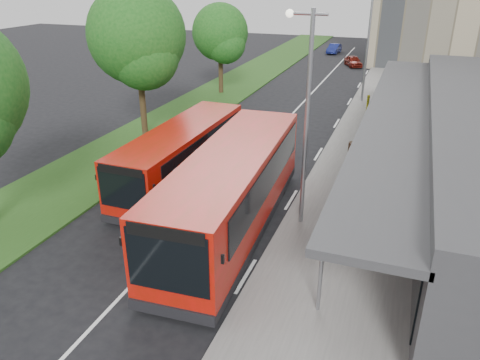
% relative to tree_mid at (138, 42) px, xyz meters
% --- Properties ---
extents(ground, '(120.00, 120.00, 0.00)m').
position_rel_tree_mid_xyz_m(ground, '(7.01, -9.05, -5.63)').
color(ground, black).
rests_on(ground, ground).
extents(pavement, '(5.00, 80.00, 0.15)m').
position_rel_tree_mid_xyz_m(pavement, '(13.01, 10.95, -5.56)').
color(pavement, slate).
rests_on(pavement, ground).
extents(grass_verge, '(5.00, 80.00, 0.10)m').
position_rel_tree_mid_xyz_m(grass_verge, '(0.01, 10.95, -5.58)').
color(grass_verge, '#204516').
rests_on(grass_verge, ground).
extents(lane_centre_line, '(0.12, 70.00, 0.01)m').
position_rel_tree_mid_xyz_m(lane_centre_line, '(7.01, 5.95, -5.63)').
color(lane_centre_line, silver).
rests_on(lane_centre_line, ground).
extents(kerb_dashes, '(0.12, 56.00, 0.01)m').
position_rel_tree_mid_xyz_m(kerb_dashes, '(10.31, 9.95, -5.63)').
color(kerb_dashes, silver).
rests_on(kerb_dashes, ground).
extents(station_building, '(7.70, 26.00, 4.00)m').
position_rel_tree_mid_xyz_m(station_building, '(17.87, -1.05, -3.59)').
color(station_building, '#323235').
rests_on(station_building, ground).
extents(tree_mid, '(5.43, 5.43, 8.72)m').
position_rel_tree_mid_xyz_m(tree_mid, '(0.00, 0.00, 0.00)').
color(tree_mid, '#382816').
rests_on(tree_mid, ground).
extents(tree_far, '(4.42, 4.42, 7.05)m').
position_rel_tree_mid_xyz_m(tree_far, '(0.00, 12.00, -1.08)').
color(tree_far, '#382816').
rests_on(tree_far, ground).
extents(lamp_post_near, '(1.44, 0.28, 8.00)m').
position_rel_tree_mid_xyz_m(lamp_post_near, '(11.13, -7.05, -0.91)').
color(lamp_post_near, gray).
rests_on(lamp_post_near, pavement).
extents(lamp_post_far, '(1.44, 0.28, 8.00)m').
position_rel_tree_mid_xyz_m(lamp_post_far, '(11.13, 12.95, -0.91)').
color(lamp_post_far, gray).
rests_on(lamp_post_far, pavement).
extents(bus_main, '(3.48, 11.48, 3.22)m').
position_rel_tree_mid_xyz_m(bus_main, '(8.79, -8.32, -3.98)').
color(bus_main, '#BC0F0A').
rests_on(bus_main, ground).
extents(bus_second, '(2.62, 9.67, 2.72)m').
position_rel_tree_mid_xyz_m(bus_second, '(5.04, -5.09, -4.24)').
color(bus_second, '#BC0F0A').
rests_on(bus_second, ground).
extents(litter_bin, '(0.60, 0.60, 1.02)m').
position_rel_tree_mid_xyz_m(litter_bin, '(12.26, 0.15, -4.97)').
color(litter_bin, '#372616').
rests_on(litter_bin, pavement).
extents(bollard, '(0.22, 0.22, 1.13)m').
position_rel_tree_mid_xyz_m(bollard, '(11.92, 10.18, -4.92)').
color(bollard, yellow).
rests_on(bollard, pavement).
extents(car_near, '(2.50, 3.49, 1.10)m').
position_rel_tree_mid_xyz_m(car_near, '(8.56, 27.65, -5.08)').
color(car_near, '#5F140D').
rests_on(car_near, ground).
extents(car_far, '(1.39, 3.44, 1.11)m').
position_rel_tree_mid_xyz_m(car_far, '(5.23, 35.41, -5.08)').
color(car_far, navy).
rests_on(car_far, ground).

